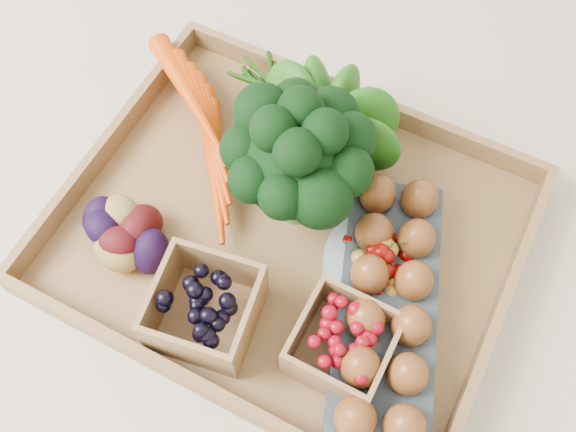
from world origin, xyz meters
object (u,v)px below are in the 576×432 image
at_px(tray, 288,235).
at_px(broccoli, 298,178).
at_px(egg_carton, 386,309).
at_px(cherry_bowl, 377,265).

height_order(tray, broccoli, broccoli).
bearing_deg(egg_carton, cherry_bowl, 105.05).
bearing_deg(cherry_bowl, egg_carton, -56.40).
bearing_deg(tray, broccoli, 100.03).
distance_m(tray, broccoli, 0.09).
bearing_deg(egg_carton, tray, 144.95).
distance_m(cherry_bowl, egg_carton, 0.06).
bearing_deg(egg_carton, broccoli, 133.52).
height_order(cherry_bowl, egg_carton, egg_carton).
height_order(broccoli, egg_carton, broccoli).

